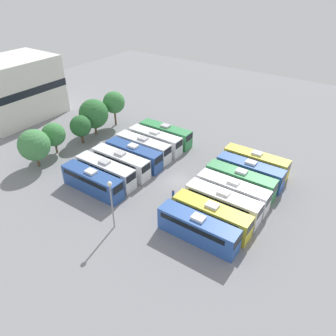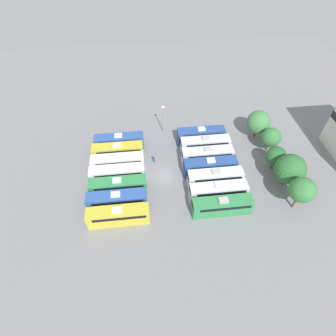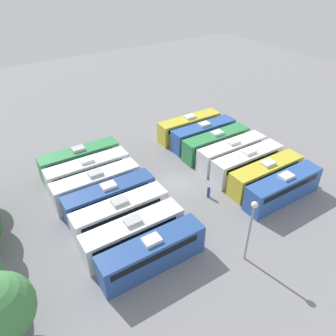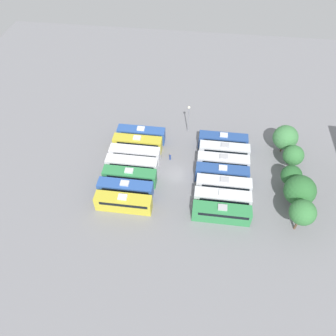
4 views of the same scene
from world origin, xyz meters
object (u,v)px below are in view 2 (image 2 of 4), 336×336
Objects in this scene: bus_3 at (118,173)px; bus_13 at (222,206)px; bus_5 at (117,200)px; bus_1 at (118,151)px; worker_person at (154,159)px; bus_8 at (205,144)px; light_pole at (163,115)px; bus_0 at (120,141)px; bus_7 at (201,135)px; tree_4 at (302,190)px; bus_6 at (119,215)px; tree_3 at (290,169)px; bus_12 at (218,191)px; tree_0 at (258,122)px; tree_1 at (271,137)px; bus_2 at (118,162)px; bus_9 at (207,155)px; tree_2 at (276,156)px; bus_11 at (215,177)px; bus_4 at (118,186)px; bus_10 at (210,166)px.

bus_3 is 1.00× the size of bus_13.
bus_5 is at bearing 0.29° from bus_3.
worker_person is at bearing 74.11° from bus_1.
light_pole is (-7.10, -8.21, 3.09)m from bus_8.
bus_0 is at bearing 178.55° from bus_3.
tree_4 reaches higher than bus_7.
tree_3 is (-4.81, 31.07, 2.42)m from bus_6.
bus_0 is 1.00× the size of bus_12.
bus_1 is 18.27m from bus_7.
bus_6 is 31.53m from tree_3.
tree_0 is (-3.31, 12.22, 2.19)m from bus_8.
tree_0 is at bearing 141.80° from bus_12.
bus_3 is at bearing -177.90° from bus_6.
bus_0 is at bearing 175.15° from bus_1.
tree_4 reaches higher than bus_8.
tree_1 is at bearing 13.86° from tree_0.
bus_2 is at bearing -70.52° from bus_7.
tree_0 is at bearing -166.14° from tree_1.
bus_12 is at bearing 55.67° from bus_1.
bus_13 is (12.35, -0.07, 0.00)m from bus_9.
tree_2 is at bearing 56.29° from light_pole.
tree_4 reaches higher than bus_2.
bus_2 is 1.00× the size of bus_13.
bus_11 is 15.65m from tree_1.
bus_13 is (9.35, 18.00, 0.00)m from bus_3.
bus_12 is at bearing -65.18° from tree_2.
tree_0 is (-6.58, 30.47, 2.19)m from bus_2.
tree_2 is at bearing 52.54° from bus_7.
bus_3 is 19.12m from bus_12.
bus_4 is at bearing -84.96° from tree_2.
bus_2 is 1.00× the size of bus_3.
tree_3 reaches higher than tree_0.
bus_11 is 6.45× the size of worker_person.
tree_4 is at bearing 58.34° from bus_0.
bus_10 and bus_12 have the same top height.
bus_0 is 6.17m from bus_2.
bus_8 is at bearing 49.12° from light_pole.
bus_11 is at bearing 63.27° from bus_1.
bus_4 is at bearing -44.06° from worker_person.
tree_4 is (3.60, 30.91, 3.14)m from bus_5.
bus_1 is at bearing -178.66° from bus_6.
tree_4 reaches higher than bus_5.
bus_3 is at bearing -179.71° from bus_5.
tree_0 is 14.14m from tree_3.
bus_0 and bus_8 have the same top height.
tree_0 reaches higher than bus_6.
worker_person is at bearing 120.04° from bus_3.
bus_1 and bus_3 have the same top height.
light_pole reaches higher than bus_8.
worker_person is at bearing -100.88° from tree_2.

